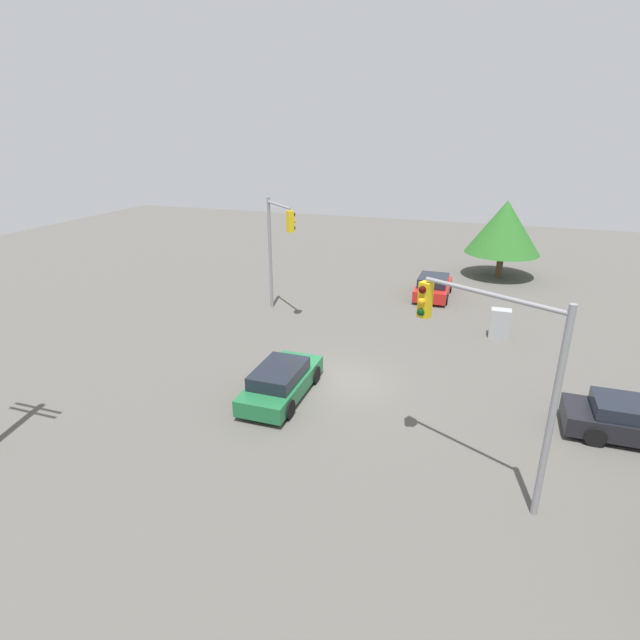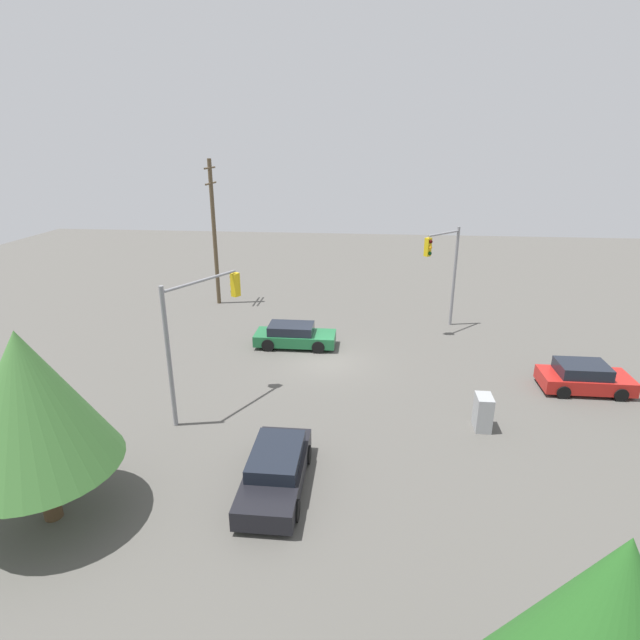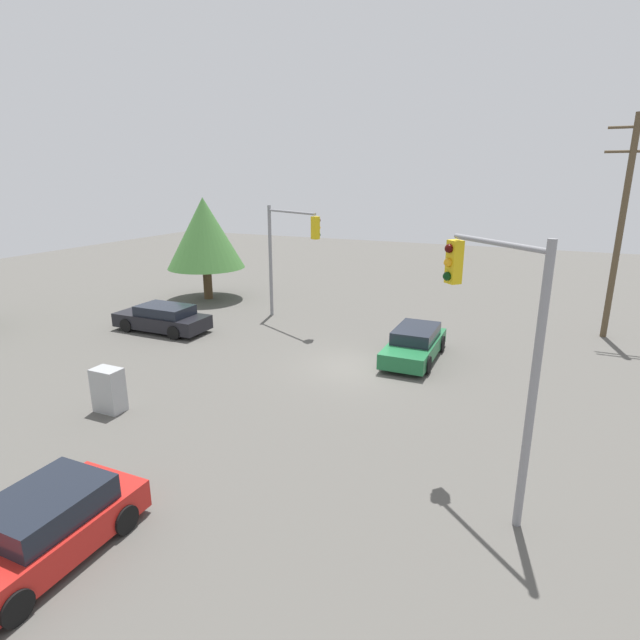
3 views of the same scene
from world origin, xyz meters
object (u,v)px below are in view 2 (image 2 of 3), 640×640
(sedan_red, at_px, (584,378))
(electrical_cabinet, at_px, (483,412))
(traffic_signal_main, at_px, (445,262))
(sedan_dark, at_px, (276,470))
(traffic_signal_cross, at_px, (198,320))
(sedan_green, at_px, (294,336))

(sedan_red, height_order, electrical_cabinet, electrical_cabinet)
(sedan_red, height_order, traffic_signal_main, traffic_signal_main)
(sedan_dark, xyz_separation_m, traffic_signal_cross, (-4.92, -4.06, 3.46))
(traffic_signal_cross, xyz_separation_m, electrical_cabinet, (0.48, 11.72, -3.38))
(traffic_signal_main, bearing_deg, traffic_signal_cross, -1.88)
(traffic_signal_main, height_order, electrical_cabinet, traffic_signal_main)
(sedan_red, distance_m, traffic_signal_cross, 17.79)
(sedan_red, relative_size, traffic_signal_cross, 0.67)
(sedan_green, height_order, traffic_signal_cross, traffic_signal_cross)
(sedan_dark, xyz_separation_m, sedan_green, (-12.31, -1.22, -0.00))
(traffic_signal_cross, bearing_deg, sedan_green, 6.91)
(sedan_dark, height_order, sedan_green, same)
(sedan_dark, distance_m, traffic_signal_main, 18.03)
(sedan_red, bearing_deg, sedan_dark, -57.51)
(traffic_signal_main, bearing_deg, electrical_cabinet, 45.25)
(traffic_signal_cross, height_order, electrical_cabinet, traffic_signal_cross)
(sedan_green, bearing_deg, traffic_signal_main, 113.51)
(sedan_dark, relative_size, electrical_cabinet, 3.25)
(traffic_signal_main, bearing_deg, sedan_dark, 19.19)
(sedan_green, xyz_separation_m, traffic_signal_cross, (7.39, -2.84, 3.46))
(sedan_green, xyz_separation_m, electrical_cabinet, (7.87, 8.88, 0.08))
(sedan_green, distance_m, traffic_signal_cross, 8.64)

